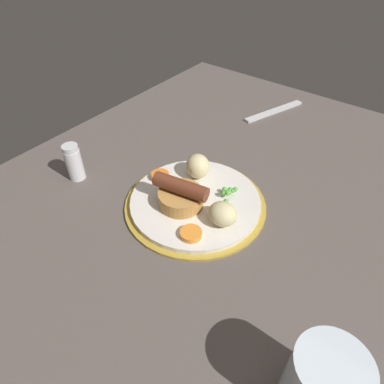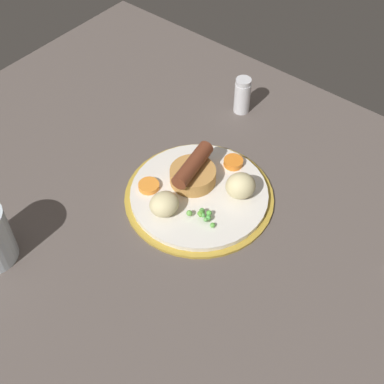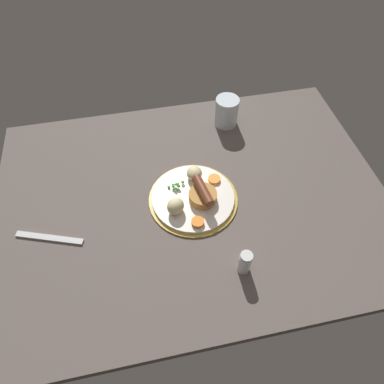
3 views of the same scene
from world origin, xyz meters
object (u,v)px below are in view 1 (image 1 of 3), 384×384
(sausage_pudding, at_px, (181,195))
(carrot_slice_1, at_px, (160,176))
(fork, at_px, (274,111))
(potato_chunk_1, at_px, (223,214))
(dinner_plate, at_px, (194,204))
(carrot_slice_4, at_px, (191,234))
(potato_chunk_0, at_px, (198,166))
(pea_pile, at_px, (228,193))
(salt_shaker, at_px, (74,162))

(sausage_pudding, distance_m, carrot_slice_1, 0.08)
(fork, bearing_deg, potato_chunk_1, -144.86)
(dinner_plate, distance_m, fork, 0.40)
(potato_chunk_1, distance_m, carrot_slice_4, 0.06)
(potato_chunk_0, height_order, potato_chunk_1, potato_chunk_0)
(pea_pile, relative_size, carrot_slice_4, 1.44)
(dinner_plate, distance_m, carrot_slice_4, 0.08)
(potato_chunk_1, xyz_separation_m, carrot_slice_1, (0.02, 0.15, -0.01))
(potato_chunk_1, relative_size, fork, 0.27)
(carrot_slice_4, distance_m, salt_shaker, 0.28)
(dinner_plate, height_order, carrot_slice_1, carrot_slice_1)
(sausage_pudding, bearing_deg, pea_pile, -140.90)
(pea_pile, relative_size, potato_chunk_1, 1.03)
(pea_pile, relative_size, salt_shaker, 0.69)
(carrot_slice_1, xyz_separation_m, carrot_slice_4, (-0.08, -0.13, -0.00))
(dinner_plate, xyz_separation_m, sausage_pudding, (-0.02, 0.01, 0.03))
(potato_chunk_0, bearing_deg, potato_chunk_1, -124.83)
(potato_chunk_0, xyz_separation_m, potato_chunk_1, (-0.07, -0.10, -0.00))
(dinner_plate, xyz_separation_m, fork, (0.39, 0.05, -0.00))
(carrot_slice_4, xyz_separation_m, salt_shaker, (-0.01, 0.27, 0.02))
(potato_chunk_0, xyz_separation_m, carrot_slice_4, (-0.13, -0.08, -0.02))
(dinner_plate, bearing_deg, pea_pile, -44.04)
(potato_chunk_0, distance_m, carrot_slice_4, 0.15)
(fork, bearing_deg, sausage_pudding, -155.88)
(sausage_pudding, distance_m, salt_shaker, 0.22)
(potato_chunk_0, xyz_separation_m, fork, (0.33, 0.01, -0.03))
(dinner_plate, distance_m, potato_chunk_1, 0.07)
(carrot_slice_1, relative_size, salt_shaker, 0.46)
(dinner_plate, relative_size, carrot_slice_4, 7.11)
(potato_chunk_0, bearing_deg, salt_shaker, 124.70)
(carrot_slice_1, bearing_deg, dinner_plate, -96.34)
(pea_pile, relative_size, carrot_slice_1, 1.49)
(potato_chunk_1, height_order, fork, potato_chunk_1)
(potato_chunk_1, bearing_deg, pea_pile, 24.86)
(potato_chunk_1, distance_m, carrot_slice_1, 0.16)
(dinner_plate, relative_size, fork, 1.39)
(dinner_plate, xyz_separation_m, carrot_slice_4, (-0.07, -0.05, 0.01))
(sausage_pudding, height_order, potato_chunk_0, sausage_pudding)
(pea_pile, distance_m, fork, 0.36)
(carrot_slice_1, bearing_deg, carrot_slice_4, -120.25)
(potato_chunk_0, bearing_deg, sausage_pudding, -163.26)
(dinner_plate, distance_m, salt_shaker, 0.24)
(fork, bearing_deg, salt_shaker, 178.14)
(pea_pile, relative_size, fork, 0.28)
(carrot_slice_1, bearing_deg, potato_chunk_1, -98.44)
(fork, bearing_deg, dinner_plate, -153.76)
(pea_pile, bearing_deg, salt_shaker, 113.28)
(pea_pile, bearing_deg, carrot_slice_1, 104.45)
(potato_chunk_0, distance_m, potato_chunk_1, 0.13)
(salt_shaker, bearing_deg, carrot_slice_4, -88.74)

